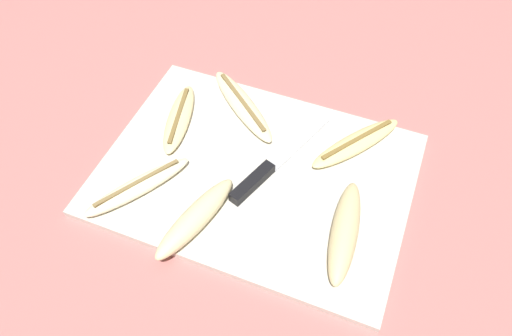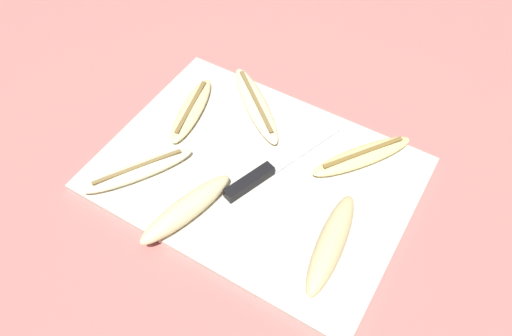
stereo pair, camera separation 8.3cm
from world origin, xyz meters
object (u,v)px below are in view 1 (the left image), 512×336
at_px(banana_bright_far, 138,187).
at_px(banana_golden_short, 356,143).
at_px(knife, 264,173).
at_px(banana_soft_right, 196,218).
at_px(banana_ripe_center, 179,118).
at_px(banana_mellow_near, 345,231).
at_px(banana_cream_curved, 243,105).

distance_m(banana_bright_far, banana_golden_short, 0.38).
height_order(knife, banana_bright_far, banana_bright_far).
bearing_deg(banana_soft_right, banana_bright_far, 169.38).
xyz_separation_m(banana_bright_far, banana_golden_short, (0.31, 0.22, -0.00)).
bearing_deg(banana_ripe_center, knife, -17.17).
bearing_deg(banana_bright_far, banana_mellow_near, 6.68).
distance_m(knife, banana_golden_short, 0.17).
bearing_deg(banana_soft_right, knife, 63.06).
relative_size(knife, banana_bright_far, 1.34).
relative_size(knife, banana_ripe_center, 1.38).
xyz_separation_m(knife, banana_cream_curved, (-0.09, 0.13, 0.00)).
xyz_separation_m(banana_mellow_near, banana_cream_curved, (-0.25, 0.20, -0.01)).
relative_size(banana_bright_far, banana_ripe_center, 1.03).
distance_m(knife, banana_cream_curved, 0.16).
height_order(banana_bright_far, banana_golden_short, banana_bright_far).
bearing_deg(banana_ripe_center, banana_bright_far, -87.09).
relative_size(banana_bright_far, banana_golden_short, 1.00).
height_order(banana_mellow_near, banana_bright_far, banana_mellow_near).
height_order(banana_mellow_near, banana_ripe_center, banana_mellow_near).
bearing_deg(banana_golden_short, banana_bright_far, -143.96).
relative_size(banana_golden_short, banana_ripe_center, 1.04).
relative_size(knife, banana_mellow_near, 1.28).
height_order(banana_mellow_near, banana_golden_short, banana_mellow_near).
bearing_deg(banana_golden_short, banana_ripe_center, -169.04).
xyz_separation_m(banana_bright_far, banana_ripe_center, (-0.01, 0.16, -0.00)).
height_order(banana_soft_right, banana_bright_far, banana_soft_right).
distance_m(banana_soft_right, banana_ripe_center, 0.22).
relative_size(knife, banana_soft_right, 1.32).
xyz_separation_m(knife, banana_ripe_center, (-0.19, 0.06, 0.00)).
xyz_separation_m(banana_golden_short, banana_ripe_center, (-0.31, -0.06, -0.00)).
bearing_deg(banana_mellow_near, banana_soft_right, -164.58).
relative_size(banana_golden_short, banana_cream_curved, 0.97).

